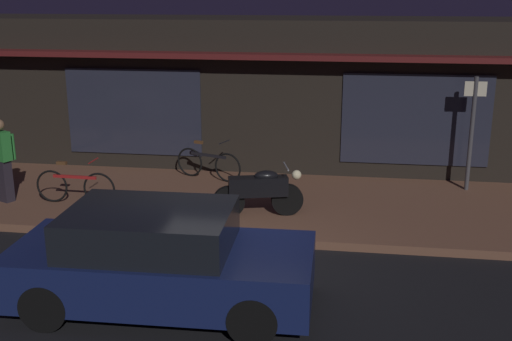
% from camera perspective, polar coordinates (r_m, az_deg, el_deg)
% --- Properties ---
extents(ground_plane, '(60.00, 60.00, 0.00)m').
position_cam_1_polar(ground_plane, '(10.15, -2.32, -8.86)').
color(ground_plane, black).
extents(sidewalk_slab, '(18.00, 4.00, 0.15)m').
position_cam_1_polar(sidewalk_slab, '(12.87, 0.15, -3.01)').
color(sidewalk_slab, brown).
rests_on(sidewalk_slab, ground_plane).
extents(storefront_building, '(18.00, 3.30, 3.60)m').
position_cam_1_polar(storefront_building, '(15.72, 1.94, 6.97)').
color(storefront_building, black).
rests_on(storefront_building, ground_plane).
extents(motorcycle, '(1.67, 0.68, 0.97)m').
position_cam_1_polar(motorcycle, '(11.83, 0.35, -1.80)').
color(motorcycle, black).
rests_on(motorcycle, sidewalk_slab).
extents(bicycle_parked, '(1.66, 0.42, 0.91)m').
position_cam_1_polar(bicycle_parked, '(13.06, -15.88, -1.36)').
color(bicycle_parked, black).
rests_on(bicycle_parked, sidewalk_slab).
extents(bicycle_extra, '(1.57, 0.65, 0.91)m').
position_cam_1_polar(bicycle_extra, '(14.23, -4.29, 0.63)').
color(bicycle_extra, black).
rests_on(bicycle_extra, sidewalk_slab).
extents(person_photographer, '(0.44, 0.59, 1.67)m').
position_cam_1_polar(person_photographer, '(13.52, -21.76, 0.98)').
color(person_photographer, '#28232D').
rests_on(person_photographer, sidewalk_slab).
extents(sign_post, '(0.44, 0.09, 2.40)m').
position_cam_1_polar(sign_post, '(13.92, 18.77, 3.72)').
color(sign_post, '#47474C').
rests_on(sign_post, sidewalk_slab).
extents(parked_car_far, '(4.13, 1.84, 1.42)m').
position_cam_1_polar(parked_car_far, '(8.85, -8.70, -7.91)').
color(parked_car_far, black).
rests_on(parked_car_far, ground_plane).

